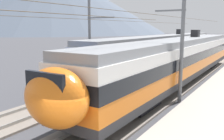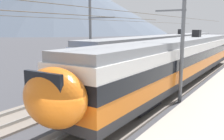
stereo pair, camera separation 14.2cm
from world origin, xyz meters
The scene contains 5 objects.
train_near_platform centered at (15.36, 1.52, 2.23)m, with size 30.18×2.99×4.27m.
train_far_track centered at (24.06, 6.05, 2.23)m, with size 34.96×2.93×4.27m.
catenary_mast_mid centered at (10.26, -0.05, 3.74)m, with size 42.70×2.00×7.06m.
catenary_mast_far_side centered at (11.98, 8.25, 4.26)m, with size 42.70×2.67×8.26m.
mountain_right_ridge centered at (148.32, 152.69, 27.10)m, with size 188.14×188.14×54.20m, color #515B6B.
Camera 2 is at (-5.01, -4.89, 4.78)m, focal length 39.40 mm.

